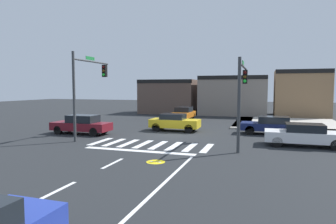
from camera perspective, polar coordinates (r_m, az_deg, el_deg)
The scene contains 13 objects.
ground_plane at distance 23.40m, azimuth 0.70°, elevation -4.26°, with size 120.00×120.00×0.00m, color #232628.
crosswalk_near at distance 19.21m, azimuth -3.32°, elevation -6.21°, with size 7.68×2.84×0.01m.
lane_markings at distance 11.57m, azimuth -13.59°, elevation -13.67°, with size 6.80×24.25×0.01m.
bike_detector_marking at distance 14.82m, azimuth -2.35°, elevation -9.47°, with size 0.92×0.92×0.01m.
curb_corner_northeast at distance 31.73m, azimuth 20.82°, elevation -2.08°, with size 10.00×10.60×0.15m.
storefront_row at distance 41.21m, azimuth 12.48°, elevation 3.17°, with size 24.27×6.63×5.80m.
traffic_signal_southeast at distance 19.08m, azimuth 13.95°, elevation 4.90°, with size 0.32×5.76×5.29m.
traffic_signal_southwest at distance 22.27m, azimuth -14.96°, elevation 5.73°, with size 0.32×4.61×6.02m.
car_navy at distance 24.62m, azimuth 19.14°, elevation -2.36°, with size 4.57×1.79×1.40m.
car_yellow at distance 25.10m, azimuth 1.25°, elevation -1.93°, with size 4.11×1.76×1.45m.
car_orange at distance 34.18m, azimuth 2.96°, elevation -0.23°, with size 1.90×4.48×1.43m.
car_maroon at distance 24.40m, azimuth -16.13°, elevation -2.28°, with size 4.69×1.70×1.50m.
car_white at distance 20.35m, azimuth 24.54°, elevation -3.97°, with size 4.69×1.86×1.40m.
Camera 1 is at (6.87, -22.07, 3.61)m, focal length 32.00 mm.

